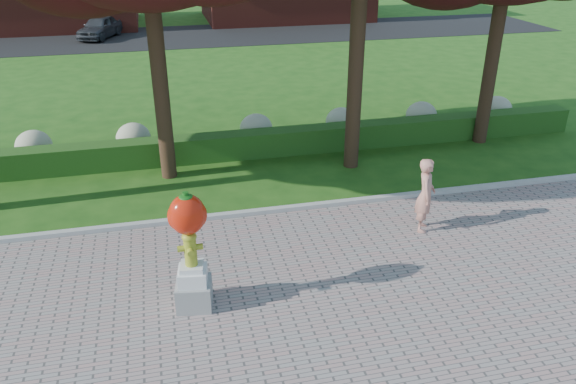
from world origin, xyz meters
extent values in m
plane|color=#1E4C13|center=(0.00, 0.00, 0.00)|extent=(100.00, 100.00, 0.00)
cube|color=#ADADA5|center=(0.00, 3.00, 0.07)|extent=(40.00, 0.18, 0.15)
cube|color=#204413|center=(0.00, 7.00, 0.40)|extent=(24.00, 0.70, 0.80)
ellipsoid|color=#A5AA81|center=(-6.00, 8.00, 0.55)|extent=(1.10, 1.10, 0.99)
ellipsoid|color=#A5AA81|center=(-3.00, 8.00, 0.55)|extent=(1.10, 1.10, 0.99)
ellipsoid|color=#A5AA81|center=(1.00, 8.00, 0.55)|extent=(1.10, 1.10, 0.99)
ellipsoid|color=#A5AA81|center=(4.00, 8.00, 0.55)|extent=(1.10, 1.10, 0.99)
ellipsoid|color=#A5AA81|center=(7.00, 8.00, 0.55)|extent=(1.10, 1.10, 0.99)
ellipsoid|color=#A5AA81|center=(10.00, 8.00, 0.55)|extent=(1.10, 1.10, 0.99)
cube|color=black|center=(0.00, 28.00, 0.01)|extent=(50.00, 8.00, 0.02)
cylinder|color=black|center=(-2.00, 6.00, 3.08)|extent=(0.44, 0.44, 6.16)
cylinder|color=black|center=(3.50, 5.50, 3.64)|extent=(0.44, 0.44, 7.28)
cylinder|color=black|center=(8.50, 6.50, 2.94)|extent=(0.44, 0.44, 5.88)
cube|color=gray|center=(-1.79, -0.46, 0.31)|extent=(0.76, 0.76, 0.54)
cube|color=silver|center=(-1.79, -0.46, 0.73)|extent=(0.62, 0.62, 0.30)
cube|color=silver|center=(-1.79, -0.46, 0.94)|extent=(0.49, 0.49, 0.11)
cylinder|color=olive|center=(-1.79, -0.46, 1.30)|extent=(0.24, 0.24, 0.61)
ellipsoid|color=olive|center=(-1.79, -0.46, 1.60)|extent=(0.28, 0.28, 0.20)
cylinder|color=olive|center=(-1.96, -0.46, 1.36)|extent=(0.13, 0.12, 0.12)
cylinder|color=olive|center=(-1.61, -0.46, 1.36)|extent=(0.13, 0.12, 0.12)
cylinder|color=olive|center=(-1.79, -0.62, 1.36)|extent=(0.13, 0.13, 0.13)
cylinder|color=olive|center=(-1.79, -0.46, 1.69)|extent=(0.09, 0.09, 0.05)
ellipsoid|color=red|center=(-1.79, -0.46, 2.06)|extent=(0.68, 0.61, 0.79)
ellipsoid|color=red|center=(-1.98, -0.46, 2.04)|extent=(0.33, 0.33, 0.50)
ellipsoid|color=red|center=(-1.59, -0.46, 2.04)|extent=(0.33, 0.33, 0.50)
cylinder|color=#155814|center=(-1.79, -0.46, 2.45)|extent=(0.11, 0.11, 0.13)
ellipsoid|color=#155814|center=(-1.79, -0.46, 2.42)|extent=(0.26, 0.26, 0.09)
imported|color=tan|center=(3.89, 1.31, 0.96)|extent=(0.68, 0.80, 1.85)
imported|color=#3B3E42|center=(-5.30, 28.59, 0.70)|extent=(2.99, 4.29, 1.36)
camera|label=1|loc=(-2.06, -9.60, 6.91)|focal=35.00mm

